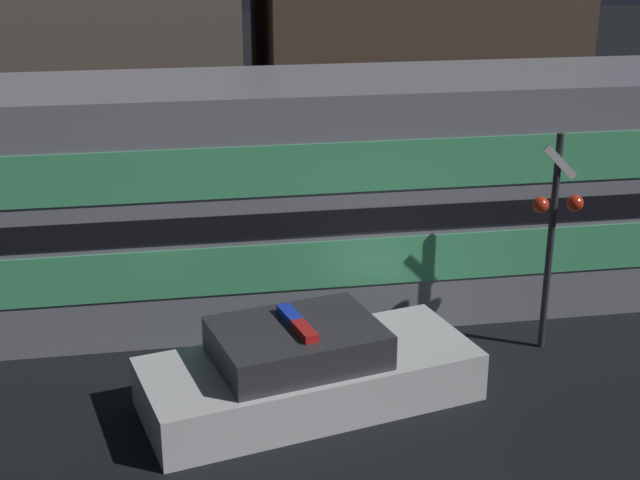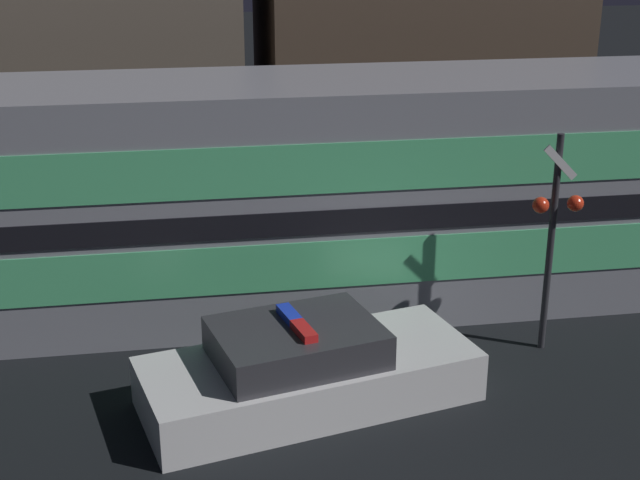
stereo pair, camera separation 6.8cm
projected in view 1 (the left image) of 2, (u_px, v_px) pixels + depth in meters
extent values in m
cube|color=gray|center=(328.00, 193.00, 15.99)|extent=(23.20, 3.14, 4.12)
cube|color=black|center=(345.00, 221.00, 14.53)|extent=(22.74, 0.03, 0.41)
cube|color=#59D88C|center=(345.00, 263.00, 14.78)|extent=(22.04, 0.02, 0.82)
cube|color=#59D88C|center=(346.00, 168.00, 14.22)|extent=(22.04, 0.02, 0.82)
cube|color=silver|center=(310.00, 379.00, 13.05)|extent=(5.17, 3.00, 0.74)
cube|color=#333338|center=(297.00, 343.00, 12.76)|extent=(2.66, 2.20, 0.51)
cube|color=red|center=(305.00, 331.00, 12.40)|extent=(0.33, 0.61, 0.12)
cube|color=blue|center=(290.00, 315.00, 12.91)|extent=(0.33, 0.61, 0.12)
cylinder|color=#2D2D33|center=(550.00, 245.00, 14.22)|extent=(0.11, 0.11, 3.63)
sphere|color=red|center=(541.00, 205.00, 13.80)|extent=(0.26, 0.26, 0.26)
sphere|color=red|center=(575.00, 203.00, 13.89)|extent=(0.26, 0.26, 0.26)
cube|color=white|center=(560.00, 162.00, 13.67)|extent=(0.58, 0.03, 0.58)
cube|color=#726656|center=(34.00, 3.00, 20.91)|extent=(9.34, 4.88, 9.59)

